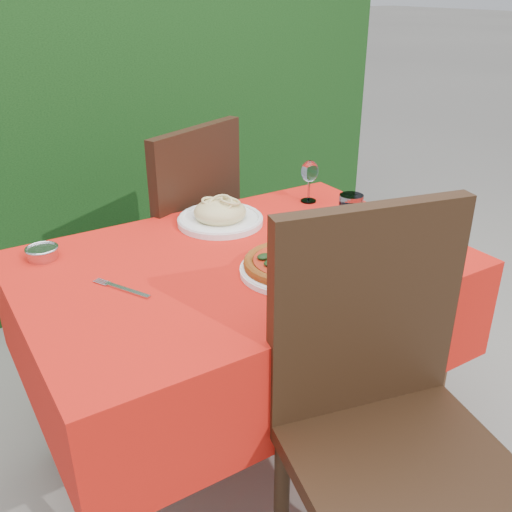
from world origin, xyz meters
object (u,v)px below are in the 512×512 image
chair_near (385,407)px  wine_glass (310,173)px  water_glass (350,211)px  fork (127,290)px  steel_ramekin (42,253)px  chair_far (178,233)px  pizza_plate (291,265)px  pasta_plate (220,215)px

chair_near → wine_glass: bearing=76.9°
water_glass → wine_glass: 0.26m
fork → steel_ramekin: size_ratio=2.29×
chair_near → water_glass: chair_near is taller
chair_far → steel_ramekin: chair_far is taller
wine_glass → steel_ramekin: bearing=178.3°
pizza_plate → steel_ramekin: bearing=140.5°
water_glass → wine_glass: bearing=86.0°
pizza_plate → steel_ramekin: (-0.56, 0.46, -0.01)m
pizza_plate → water_glass: water_glass is taller
steel_ramekin → fork: bearing=-66.5°
chair_near → wine_glass: size_ratio=6.80×
wine_glass → steel_ramekin: (-0.94, 0.03, -0.09)m
chair_near → fork: 0.70m
chair_far → wine_glass: chair_far is taller
chair_near → wine_glass: chair_near is taller
pasta_plate → fork: 0.51m
fork → wine_glass: bearing=-7.6°
chair_far → pasta_plate: size_ratio=3.56×
pasta_plate → fork: (-0.43, -0.28, -0.03)m
pizza_plate → wine_glass: 0.59m
pizza_plate → wine_glass: size_ratio=1.85×
water_glass → pasta_plate: bearing=146.6°
pizza_plate → pasta_plate: bearing=88.8°
chair_near → fork: size_ratio=5.27×
chair_near → pizza_plate: (0.04, 0.43, 0.17)m
wine_glass → chair_far: bearing=137.2°
pasta_plate → water_glass: 0.43m
pasta_plate → steel_ramekin: bearing=175.9°
chair_far → pasta_plate: 0.41m
pasta_plate → wine_glass: bearing=1.9°
pasta_plate → steel_ramekin: pasta_plate is taller
fork → steel_ramekin: (-0.14, 0.32, 0.01)m
pizza_plate → water_glass: size_ratio=2.75×
chair_near → chair_far: 1.21m
fork → steel_ramekin: steel_ramekin is taller
pasta_plate → water_glass: (0.36, -0.24, 0.02)m
water_glass → fork: 0.79m
chair_near → pasta_plate: chair_near is taller
chair_far → steel_ramekin: size_ratio=11.62×
pasta_plate → chair_near: bearing=-93.2°
pasta_plate → steel_ramekin: (-0.57, 0.04, -0.01)m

